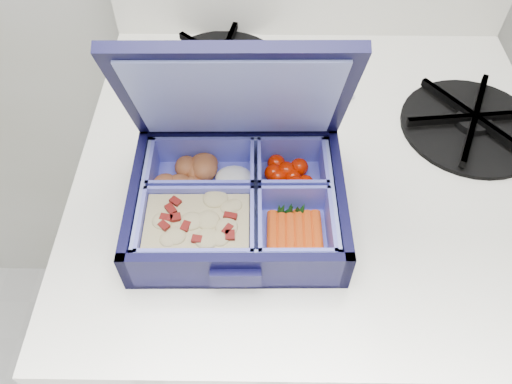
# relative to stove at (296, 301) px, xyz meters

# --- Properties ---
(stove) EXTENTS (0.59, 0.59, 0.89)m
(stove) POSITION_rel_stove_xyz_m (0.00, 0.00, 0.00)
(stove) COLOR white
(stove) RESTS_ON floor
(bento_box) EXTENTS (0.23, 0.18, 0.05)m
(bento_box) POSITION_rel_stove_xyz_m (-0.10, -0.11, 0.47)
(bento_box) COLOR black
(bento_box) RESTS_ON stove
(burner_grate) EXTENTS (0.20, 0.20, 0.03)m
(burner_grate) POSITION_rel_stove_xyz_m (0.20, 0.03, 0.46)
(burner_grate) COLOR black
(burner_grate) RESTS_ON stove
(burner_grate_rear) EXTENTS (0.22, 0.22, 0.02)m
(burner_grate_rear) POSITION_rel_stove_xyz_m (-0.13, 0.15, 0.46)
(burner_grate_rear) COLOR black
(burner_grate_rear) RESTS_ON stove
(fork) EXTENTS (0.17, 0.14, 0.01)m
(fork) POSITION_rel_stove_xyz_m (-0.04, 0.03, 0.45)
(fork) COLOR #B8B7D0
(fork) RESTS_ON stove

